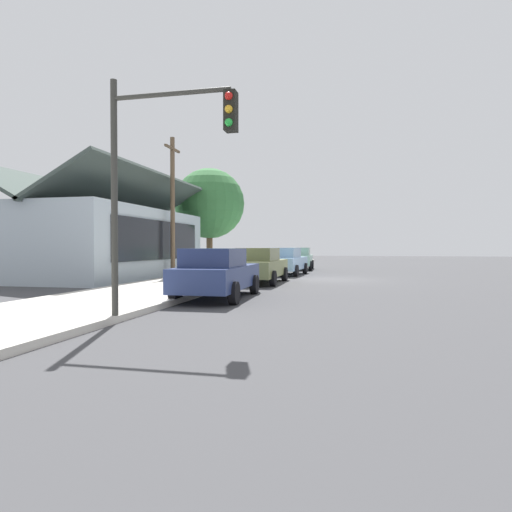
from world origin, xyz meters
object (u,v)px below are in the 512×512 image
at_px(car_skyblue, 285,261).
at_px(fire_hydrant_red, 252,268).
at_px(car_navy, 217,273).
at_px(utility_pole_wooden, 173,204).
at_px(traffic_light_main, 160,158).
at_px(car_olive, 260,265).
at_px(shade_tree, 209,204).
at_px(car_seafoam, 299,258).

bearing_deg(car_skyblue, fire_hydrant_red, 139.08).
relative_size(car_navy, utility_pole_wooden, 0.63).
bearing_deg(traffic_light_main, car_navy, 3.53).
height_order(car_olive, traffic_light_main, traffic_light_main).
bearing_deg(traffic_light_main, shade_tree, 16.38).
distance_m(car_olive, utility_pole_wooden, 6.86).
distance_m(car_skyblue, shade_tree, 8.62).
bearing_deg(shade_tree, car_skyblue, -126.38).
xyz_separation_m(car_skyblue, traffic_light_main, (-16.79, -0.09, 2.67)).
height_order(car_skyblue, car_seafoam, same).
distance_m(car_navy, utility_pole_wooden, 10.75).
distance_m(car_navy, traffic_light_main, 5.47).
relative_size(car_olive, traffic_light_main, 0.93).
height_order(traffic_light_main, utility_pole_wooden, utility_pole_wooden).
xyz_separation_m(car_navy, car_olive, (5.98, -0.06, -0.00)).
bearing_deg(utility_pole_wooden, shade_tree, 4.51).
bearing_deg(car_skyblue, car_seafoam, 2.81).
xyz_separation_m(car_seafoam, fire_hydrant_red, (-7.95, 1.57, -0.32)).
bearing_deg(utility_pole_wooden, traffic_light_main, -157.31).
distance_m(car_navy, car_seafoam, 18.35).
bearing_deg(utility_pole_wooden, car_navy, -148.56).
bearing_deg(car_olive, car_navy, 179.26).
xyz_separation_m(car_seafoam, shade_tree, (-1.76, 6.19, 3.90)).
relative_size(shade_tree, fire_hydrant_red, 10.16).
bearing_deg(car_navy, traffic_light_main, -178.27).
bearing_deg(car_olive, car_skyblue, -1.44).
relative_size(car_skyblue, car_seafoam, 1.11).
distance_m(car_navy, car_skyblue, 12.04).
bearing_deg(fire_hydrant_red, car_olive, -162.08).
distance_m(car_navy, fire_hydrant_red, 10.49).
relative_size(car_seafoam, shade_tree, 0.61).
xyz_separation_m(car_skyblue, car_seafoam, (6.32, -0.01, -0.00)).
bearing_deg(car_seafoam, fire_hydrant_red, 165.69).
relative_size(car_navy, car_olive, 0.98).
height_order(car_navy, utility_pole_wooden, utility_pole_wooden).
height_order(utility_pole_wooden, fire_hydrant_red, utility_pole_wooden).
distance_m(car_seafoam, traffic_light_main, 23.26).
bearing_deg(car_seafoam, car_olive, 176.22).
relative_size(car_skyblue, shade_tree, 0.68).
bearing_deg(utility_pole_wooden, car_skyblue, -59.66).
xyz_separation_m(car_navy, traffic_light_main, (-4.76, -0.29, 2.68)).
height_order(car_navy, fire_hydrant_red, car_navy).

